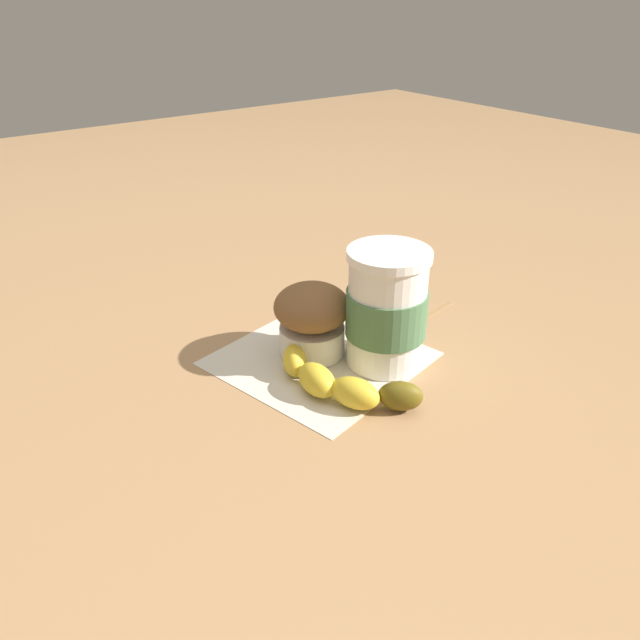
% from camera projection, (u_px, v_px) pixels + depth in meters
% --- Properties ---
extents(ground_plane, '(3.00, 3.00, 0.00)m').
position_uv_depth(ground_plane, '(320.00, 359.00, 0.75)').
color(ground_plane, '#A87C51').
extents(paper_napkin, '(0.26, 0.26, 0.00)m').
position_uv_depth(paper_napkin, '(320.00, 358.00, 0.75)').
color(paper_napkin, beige).
rests_on(paper_napkin, ground_plane).
extents(coffee_cup, '(0.10, 0.10, 0.14)m').
position_uv_depth(coffee_cup, '(386.00, 309.00, 0.71)').
color(coffee_cup, white).
rests_on(coffee_cup, paper_napkin).
extents(muffin, '(0.09, 0.09, 0.09)m').
position_uv_depth(muffin, '(315.00, 317.00, 0.74)').
color(muffin, white).
rests_on(muffin, paper_napkin).
extents(banana, '(0.10, 0.18, 0.03)m').
position_uv_depth(banana, '(340.00, 383.00, 0.68)').
color(banana, gold).
rests_on(banana, paper_napkin).
extents(wooden_stirrer, '(0.11, 0.03, 0.00)m').
position_uv_depth(wooden_stirrer, '(428.00, 314.00, 0.85)').
color(wooden_stirrer, '#9E7547').
rests_on(wooden_stirrer, ground_plane).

